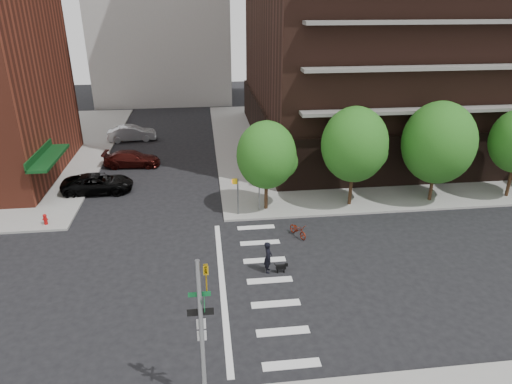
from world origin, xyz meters
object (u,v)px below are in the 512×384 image
at_px(parked_car_black, 98,183).
at_px(parked_car_silver, 132,133).
at_px(parked_car_maroon, 132,159).
at_px(dog_walker, 268,257).
at_px(scooter, 298,230).
at_px(traffic_signal, 203,346).
at_px(fire_hydrant, 45,219).

relative_size(parked_car_black, parked_car_silver, 1.08).
bearing_deg(parked_car_maroon, dog_walker, -148.67).
distance_m(parked_car_silver, dog_walker, 27.61).
distance_m(parked_car_maroon, scooter, 18.38).
height_order(traffic_signal, scooter, traffic_signal).
relative_size(parked_car_maroon, parked_car_silver, 1.00).
height_order(parked_car_black, dog_walker, dog_walker).
height_order(parked_car_black, parked_car_maroon, parked_car_black).
distance_m(parked_car_maroon, parked_car_silver, 7.89).
bearing_deg(dog_walker, scooter, -21.17).
bearing_deg(parked_car_maroon, fire_hydrant, 162.56).
relative_size(parked_car_black, parked_car_maroon, 1.08).
xyz_separation_m(fire_hydrant, parked_car_black, (2.30, 5.32, 0.17)).
height_order(fire_hydrant, parked_car_maroon, parked_car_maroon).
bearing_deg(parked_car_black, dog_walker, -139.43).
bearing_deg(parked_car_maroon, parked_car_black, 164.98).
xyz_separation_m(traffic_signal, dog_walker, (3.50, 8.36, -1.80)).
relative_size(fire_hydrant, parked_car_maroon, 0.15).
height_order(traffic_signal, parked_car_maroon, traffic_signal).
relative_size(traffic_signal, dog_walker, 3.33).
height_order(parked_car_silver, scooter, parked_car_silver).
relative_size(parked_car_black, scooter, 3.18).
bearing_deg(parked_car_silver, traffic_signal, -173.24).
distance_m(parked_car_black, parked_car_maroon, 5.81).
bearing_deg(scooter, traffic_signal, -139.88).
distance_m(traffic_signal, parked_car_black, 22.11).
relative_size(parked_car_maroon, dog_walker, 2.68).
bearing_deg(parked_car_maroon, scooter, -136.54).
bearing_deg(dog_walker, fire_hydrant, 74.96).
distance_m(traffic_signal, parked_car_silver, 34.70).
relative_size(parked_car_maroon, scooter, 2.95).
relative_size(traffic_signal, parked_car_black, 1.15).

